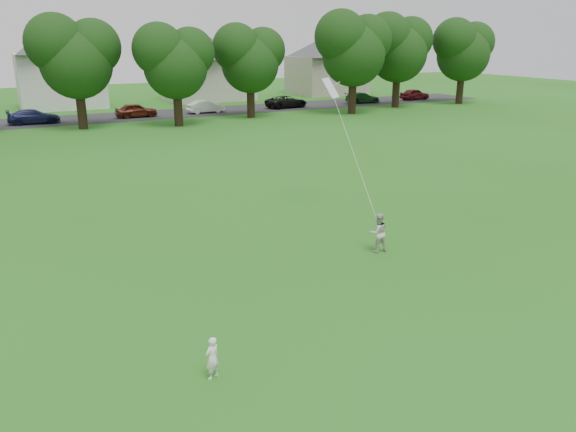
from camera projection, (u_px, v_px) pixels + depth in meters
ground at (306, 323)px, 14.63m from camera, size 160.00×160.00×0.00m
street at (77, 119)px, 50.13m from camera, size 90.00×7.00×0.01m
toddler at (212, 358)px, 12.15m from camera, size 0.43×0.36×1.00m
older_boy at (378, 233)px, 19.30m from camera, size 0.73×0.60×1.39m
kite at (352, 150)px, 21.14m from camera, size 1.17×3.17×6.90m
tree_row at (112, 48)px, 43.85m from camera, size 82.18×8.36×10.86m
parked_cars at (139, 110)px, 51.43m from camera, size 71.22×2.58×1.28m
house_row at (54, 62)px, 56.98m from camera, size 76.60×13.91×9.91m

